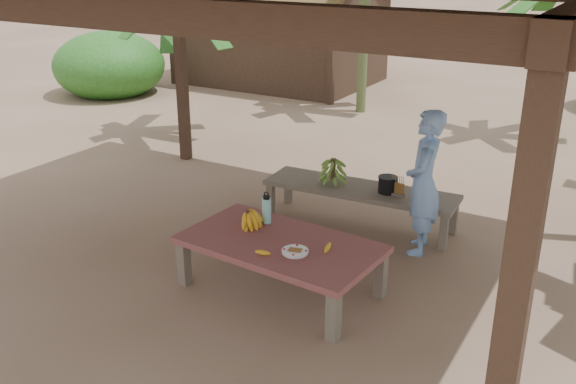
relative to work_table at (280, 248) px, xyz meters
The scene contains 14 objects.
ground 0.71m from the work_table, 141.93° to the left, with size 80.00×80.00×0.00m, color brown.
work_table is the anchor object (origin of this frame).
bench 1.75m from the work_table, 89.73° to the left, with size 2.23×0.74×0.45m.
ripe_banana_bunch 0.50m from the work_table, 163.17° to the left, with size 0.29×0.25×0.18m, color yellow, non-canonical shape.
plate 0.29m from the work_table, 30.93° to the right, with size 0.24×0.24×0.04m.
loose_banana_front 0.32m from the work_table, 88.66° to the right, with size 0.04×0.14×0.04m, color yellow.
loose_banana_side 0.46m from the work_table, ahead, with size 0.04×0.16×0.04m, color yellow.
water_flask 0.49m from the work_table, 138.30° to the left, with size 0.09×0.09×0.32m.
green_banana_stalk 1.77m from the work_table, 100.78° to the left, with size 0.27×0.27×0.31m, color #598C2D, non-canonical shape.
cooking_pot 1.80m from the work_table, 79.45° to the left, with size 0.21×0.21×0.18m, color black.
skewer_rack 1.79m from the work_table, 75.11° to the left, with size 0.18×0.08×0.24m, color #A57F47, non-canonical shape.
woman 1.70m from the work_table, 60.13° to the left, with size 0.56×0.36×1.52m, color #6B8ECA.
hut 9.73m from the work_table, 120.64° to the left, with size 4.40×3.43×2.85m.
banana_plant_w 5.81m from the work_table, 138.19° to the left, with size 1.80×1.80×2.63m.
Camera 1 is at (3.17, -4.87, 3.04)m, focal length 40.00 mm.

